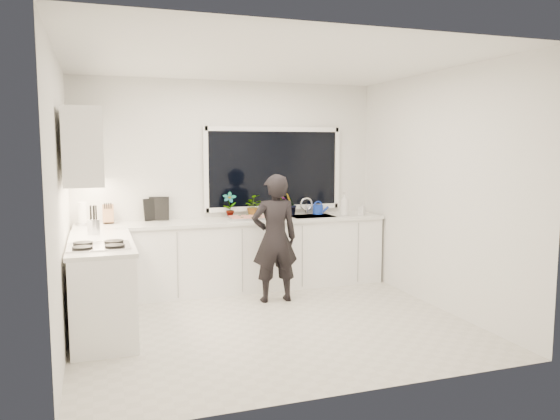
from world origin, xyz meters
name	(u,v)px	position (x,y,z in m)	size (l,w,h in m)	color
floor	(271,324)	(0.00, 0.00, -0.01)	(4.00, 3.50, 0.02)	beige
wall_back	(230,184)	(0.00, 1.76, 1.35)	(4.00, 0.02, 2.70)	white
wall_left	(60,202)	(-2.01, 0.00, 1.35)	(0.02, 3.50, 2.70)	white
wall_right	(438,191)	(2.01, 0.00, 1.35)	(0.02, 3.50, 2.70)	white
ceiling	(271,60)	(0.00, 0.00, 2.71)	(4.00, 3.50, 0.02)	white
window	(274,169)	(0.60, 1.73, 1.55)	(1.80, 0.02, 1.00)	black
base_cabinets_back	(236,256)	(0.00, 1.45, 0.44)	(3.92, 0.58, 0.88)	white
base_cabinets_left	(102,288)	(-1.67, 0.35, 0.44)	(0.58, 1.60, 0.88)	white
countertop_back	(236,221)	(0.00, 1.44, 0.90)	(3.94, 0.62, 0.04)	silver
countertop_left	(101,243)	(-1.67, 0.35, 0.90)	(0.62, 1.60, 0.04)	silver
upper_cabinets	(84,147)	(-1.79, 0.70, 1.85)	(0.34, 2.10, 0.70)	white
sink	(312,220)	(1.05, 1.45, 0.87)	(0.58, 0.42, 0.14)	silver
faucet	(306,206)	(1.05, 1.65, 1.03)	(0.03, 0.03, 0.22)	silver
stovetop	(99,245)	(-1.69, 0.00, 0.94)	(0.56, 0.48, 0.03)	black
person	(275,238)	(0.30, 0.79, 0.76)	(0.56, 0.37, 1.53)	black
pizza_tray	(248,218)	(0.15, 1.42, 0.94)	(0.49, 0.36, 0.03)	#B4B3B8
pizza	(248,217)	(0.15, 1.42, 0.95)	(0.45, 0.32, 0.01)	red
watering_can	(318,209)	(1.21, 1.61, 0.98)	(0.14, 0.14, 0.13)	#1231AE
paper_towel_roll	(83,214)	(-1.85, 1.55, 1.05)	(0.11, 0.11, 0.26)	white
knife_block	(108,215)	(-1.56, 1.59, 1.03)	(0.13, 0.10, 0.22)	#976C46
utensil_crock	(94,227)	(-1.73, 0.80, 1.00)	(0.13, 0.13, 0.16)	silver
picture_frame_large	(152,210)	(-1.03, 1.69, 1.06)	(0.22, 0.02, 0.28)	black
picture_frame_small	(159,208)	(-0.94, 1.69, 1.07)	(0.25, 0.02, 0.30)	black
herb_plants	(262,205)	(0.39, 1.61, 1.07)	(1.06, 0.32, 0.34)	#26662D
soap_bottles	(348,205)	(1.51, 1.30, 1.07)	(0.39, 0.15, 0.33)	#D8BF66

